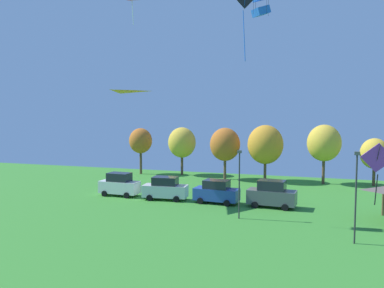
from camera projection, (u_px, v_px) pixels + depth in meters
The scene contains 15 objects.
kite_flying_0 at pixel (377, 161), 17.71m from camera, with size 1.39×0.50×2.78m.
kite_flying_1 at pixel (261, 4), 36.01m from camera, with size 1.83×1.81×2.34m.
kite_flying_8 at pixel (120, 106), 41.10m from camera, with size 3.91×4.19×0.27m.
parked_car_leftmost at pixel (119, 185), 44.10m from camera, with size 4.42×2.06×2.53m.
parked_car_second_from_left at pixel (165, 189), 42.15m from camera, with size 4.74×2.30×2.41m.
parked_car_third_from_left at pixel (216, 192), 40.57m from camera, with size 4.57×2.36×2.35m.
parked_car_rightmost_in_row at pixel (272, 194), 38.84m from camera, with size 4.70×2.33×2.62m.
light_post_0 at pixel (356, 192), 27.99m from camera, with size 0.36×0.20×6.45m.
light_post_1 at pixel (239, 180), 34.61m from camera, with size 0.36×0.20×5.89m.
treeline_tree_0 at pixel (141, 141), 59.30m from camera, with size 3.35×3.35×6.73m.
treeline_tree_1 at pixel (182, 143), 58.50m from camera, with size 3.99×3.99×6.89m.
treeline_tree_2 at pixel (225, 145), 54.67m from camera, with size 4.07×4.07×6.97m.
treeline_tree_3 at pixel (265, 145), 53.10m from camera, with size 4.65×4.65×7.40m.
treeline_tree_4 at pixel (324, 143), 51.13m from camera, with size 4.21×4.21×7.51m.
treeline_tree_5 at pixel (375, 154), 49.82m from camera, with size 3.43×3.43×5.90m.
Camera 1 is at (4.66, 1.61, 9.21)m, focal length 38.00 mm.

